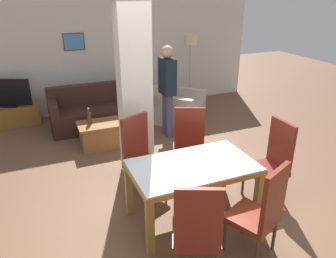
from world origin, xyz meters
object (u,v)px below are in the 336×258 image
object	(u,v)px
dining_table	(193,177)
tv_stand	(11,116)
sofa	(96,112)
floor_lamp	(190,47)
dining_chair_far_right	(189,145)
tv_screen	(7,93)
dining_chair_far_left	(141,154)
dining_chair_near_right	(261,210)
coffee_table	(101,134)
bottle	(89,118)
dining_chair_near_left	(197,229)
armchair	(178,108)
standing_person	(167,85)
dining_chair_head_right	(272,160)

from	to	relation	value
dining_table	tv_stand	world-z (taller)	dining_table
sofa	floor_lamp	world-z (taller)	floor_lamp
dining_chair_far_right	tv_screen	size ratio (longest dim) A/B	1.22
dining_table	dining_chair_far_left	distance (m)	0.91
dining_table	dining_chair_near_right	bearing A→B (deg)	-65.98
sofa	coffee_table	world-z (taller)	sofa
tv_stand	tv_screen	bearing A→B (deg)	0.00
coffee_table	bottle	world-z (taller)	bottle
dining_chair_far_right	dining_chair_near_right	bearing A→B (deg)	113.99
dining_chair_near_left	armchair	distance (m)	4.18
dining_chair_near_right	coffee_table	size ratio (longest dim) A/B	1.42
dining_chair_far_right	tv_screen	xyz separation A→B (m)	(-2.48, 3.29, 0.13)
standing_person	dining_table	bearing A→B (deg)	164.22
tv_stand	coffee_table	bearing A→B (deg)	-48.21
dining_table	floor_lamp	xyz separation A→B (m)	(1.81, 3.75, 0.83)
dining_chair_far_left	dining_chair_near_right	distance (m)	1.81
dining_chair_near_left	bottle	bearing A→B (deg)	121.13
dining_table	dining_chair_near_left	distance (m)	0.90
sofa	tv_screen	size ratio (longest dim) A/B	2.01
dining_chair_head_right	dining_chair_far_right	size ratio (longest dim) A/B	1.00
dining_chair_near_right	dining_table	bearing A→B (deg)	90.00
tv_stand	sofa	bearing A→B (deg)	-22.43
dining_chair_far_right	coffee_table	xyz separation A→B (m)	(-0.97, 1.61, -0.34)
dining_table	coffee_table	bearing A→B (deg)	103.96
dining_chair_head_right	tv_stand	size ratio (longest dim) A/B	0.99
tv_stand	floor_lamp	bearing A→B (deg)	-5.30
sofa	coffee_table	bearing A→B (deg)	83.28
tv_stand	dining_chair_near_right	bearing A→B (deg)	-63.39
armchair	coffee_table	distance (m)	1.91
tv_screen	sofa	bearing A→B (deg)	-178.81
dining_chair_head_right	armchair	xyz separation A→B (m)	(0.03, 3.05, -0.28)
tv_stand	tv_screen	distance (m)	0.49
armchair	dining_chair_near_right	bearing A→B (deg)	35.09
coffee_table	armchair	bearing A→B (deg)	18.71
standing_person	bottle	bearing A→B (deg)	88.57
dining_chair_head_right	tv_stand	distance (m)	5.28
dining_chair_far_right	sofa	xyz separation A→B (m)	(-0.85, 2.62, -0.29)
armchair	tv_stand	world-z (taller)	armchair
dining_chair_far_left	dining_chair_near_left	size ratio (longest dim) A/B	1.00
dining_chair_near_left	dining_chair_far_right	xyz separation A→B (m)	(0.73, 1.65, 0.00)
armchair	coffee_table	bearing A→B (deg)	-24.04
bottle	standing_person	distance (m)	1.53
sofa	coffee_table	size ratio (longest dim) A/B	2.34
dining_chair_near_left	dining_chair_far_left	bearing A→B (deg)	114.13
tv_screen	dining_chair_head_right	bearing A→B (deg)	152.18
dining_chair_near_right	dining_chair_head_right	bearing A→B (deg)	21.62
dining_chair_far_left	dining_chair_near_right	size ratio (longest dim) A/B	1.00
dining_chair_far_left	bottle	size ratio (longest dim) A/B	3.68
dining_chair_far_right	floor_lamp	bearing A→B (deg)	-92.22
armchair	standing_person	size ratio (longest dim) A/B	0.72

